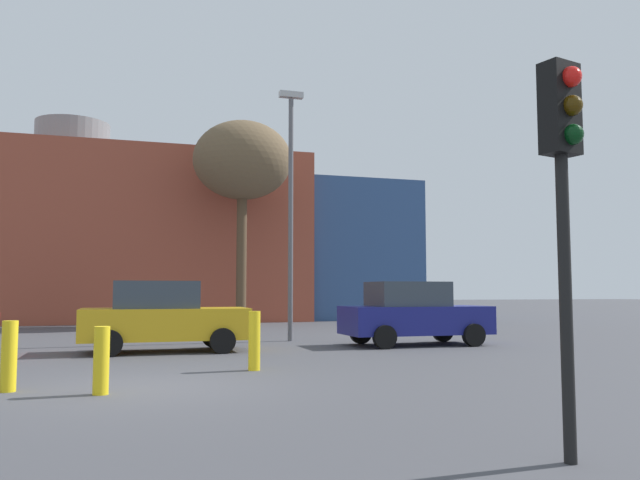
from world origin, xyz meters
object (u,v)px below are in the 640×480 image
traffic_light_near_right (563,165)px  bollard_yellow_1 (254,341)px  parked_car_3 (413,314)px  bare_tree_0 (242,162)px  bollard_yellow_0 (101,360)px  street_lamp (291,198)px  parked_car_2 (163,317)px  bollard_yellow_2 (9,356)px

traffic_light_near_right → bollard_yellow_1: bearing=176.8°
parked_car_3 → bare_tree_0: bearing=104.6°
bollard_yellow_0 → street_lamp: bearing=60.3°
parked_car_3 → bollard_yellow_0: bearing=-141.2°
traffic_light_near_right → bollard_yellow_0: 7.32m
bollard_yellow_0 → traffic_light_near_right: bearing=-51.4°
parked_car_2 → bollard_yellow_1: size_ratio=3.61×
bare_tree_0 → bollard_yellow_1: (-2.57, -16.56, -7.11)m
parked_car_2 → bollard_yellow_2: size_ratio=3.83×
parked_car_2 → street_lamp: (4.14, 2.62, 3.71)m
bollard_yellow_0 → bollard_yellow_1: (2.85, 2.29, 0.07)m
parked_car_3 → bare_tree_0: size_ratio=0.45×
parked_car_2 → bare_tree_0: (4.14, 11.98, 6.78)m
bollard_yellow_2 → street_lamp: 11.84m
bare_tree_0 → street_lamp: size_ratio=1.17×
parked_car_3 → traffic_light_near_right: bearing=-108.8°
parked_car_2 → bollard_yellow_2: 6.72m
parked_car_3 → street_lamp: bearing=140.0°
traffic_light_near_right → bollard_yellow_2: 8.72m
parked_car_3 → bollard_yellow_0: (-8.54, -6.86, -0.41)m
bollard_yellow_2 → bare_tree_0: bearing=69.3°
parked_car_3 → bollard_yellow_2: 11.71m
traffic_light_near_right → bare_tree_0: bare_tree_0 is taller
street_lamp → parked_car_2: bearing=-147.7°
parked_car_3 → bollard_yellow_2: (-9.96, -6.15, -0.37)m
bare_tree_0 → bollard_yellow_1: 18.20m
parked_car_3 → bollard_yellow_2: size_ratio=3.86×
bare_tree_0 → bollard_yellow_1: bearing=-98.8°
parked_car_2 → bare_tree_0: bare_tree_0 is taller
bare_tree_0 → parked_car_3: bearing=-75.4°
bollard_yellow_0 → bollard_yellow_1: 3.65m
parked_car_2 → street_lamp: size_ratio=0.52×
bollard_yellow_0 → bollard_yellow_2: (-1.42, 0.71, 0.04)m
bollard_yellow_1 → street_lamp: size_ratio=0.14×
bare_tree_0 → bollard_yellow_2: bearing=-110.7°
parked_car_2 → street_lamp: bearing=32.3°
bare_tree_0 → bollard_yellow_0: 20.88m
bollard_yellow_2 → bollard_yellow_1: bearing=20.2°
parked_car_2 → parked_car_3: size_ratio=0.99×
traffic_light_near_right → bollard_yellow_0: traffic_light_near_right is taller
bare_tree_0 → street_lamp: bare_tree_0 is taller
bare_tree_0 → traffic_light_near_right: bearing=-92.5°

